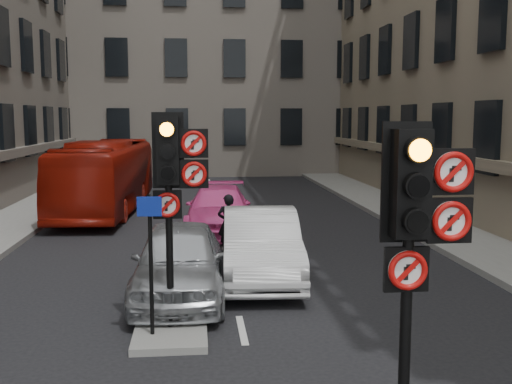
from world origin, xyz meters
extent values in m
cube|color=gray|center=(7.20, 12.00, 0.08)|extent=(3.00, 50.00, 0.16)
cube|color=gray|center=(-1.20, 5.00, 0.06)|extent=(1.20, 2.00, 0.12)
cube|color=slate|center=(0.00, 38.00, 10.00)|extent=(30.00, 14.00, 20.00)
cylinder|color=black|center=(1.40, 1.00, 1.20)|extent=(0.12, 0.12, 2.40)
cube|color=black|center=(1.40, 1.00, 2.95)|extent=(0.36, 0.28, 1.10)
cube|color=black|center=(1.40, 1.13, 2.95)|extent=(0.52, 0.03, 1.25)
cylinder|color=orange|center=(1.40, 0.76, 3.30)|extent=(0.22, 0.01, 0.22)
cylinder|color=black|center=(1.40, 0.76, 2.95)|extent=(0.22, 0.01, 0.22)
cylinder|color=black|center=(1.40, 0.76, 2.60)|extent=(0.22, 0.01, 0.22)
cube|color=black|center=(1.82, 0.98, 3.07)|extent=(0.47, 0.05, 0.47)
cylinder|color=white|center=(1.82, 0.94, 3.07)|extent=(0.41, 0.02, 0.41)
torus|color=#BF0C0A|center=(1.82, 0.93, 3.07)|extent=(0.41, 0.06, 0.41)
cube|color=#BF0C0A|center=(1.82, 0.92, 3.07)|extent=(0.25, 0.01, 0.25)
cube|color=black|center=(1.82, 0.98, 2.57)|extent=(0.47, 0.05, 0.47)
cylinder|color=white|center=(1.82, 0.94, 2.57)|extent=(0.41, 0.02, 0.41)
torus|color=#BF0C0A|center=(1.82, 0.93, 2.57)|extent=(0.41, 0.06, 0.41)
cube|color=#BF0C0A|center=(1.82, 0.92, 2.57)|extent=(0.25, 0.01, 0.25)
cube|color=black|center=(1.38, 0.98, 2.07)|extent=(0.47, 0.05, 0.47)
cylinder|color=white|center=(1.38, 0.94, 2.07)|extent=(0.41, 0.02, 0.41)
torus|color=#BF0C0A|center=(1.38, 0.93, 2.07)|extent=(0.41, 0.06, 0.41)
cube|color=#BF0C0A|center=(1.38, 0.92, 2.07)|extent=(0.25, 0.01, 0.25)
cylinder|color=black|center=(-1.20, 5.00, 1.32)|extent=(0.12, 0.12, 2.40)
cube|color=black|center=(-1.20, 5.00, 3.07)|extent=(0.36, 0.28, 1.10)
cube|color=black|center=(-1.20, 5.13, 3.07)|extent=(0.52, 0.03, 1.25)
cylinder|color=orange|center=(-1.20, 4.75, 3.42)|extent=(0.22, 0.02, 0.22)
cylinder|color=black|center=(-1.20, 4.75, 3.07)|extent=(0.22, 0.02, 0.22)
cylinder|color=black|center=(-1.20, 4.75, 2.72)|extent=(0.22, 0.02, 0.22)
cube|color=black|center=(-0.78, 4.98, 3.19)|extent=(0.47, 0.05, 0.47)
cylinder|color=white|center=(-0.78, 4.94, 3.19)|extent=(0.41, 0.02, 0.41)
torus|color=#BF0C0A|center=(-0.78, 4.92, 3.19)|extent=(0.41, 0.06, 0.41)
cube|color=#BF0C0A|center=(-0.78, 4.92, 3.19)|extent=(0.25, 0.02, 0.25)
cube|color=black|center=(-0.78, 4.98, 2.69)|extent=(0.47, 0.05, 0.47)
cylinder|color=white|center=(-0.78, 4.94, 2.69)|extent=(0.41, 0.02, 0.41)
torus|color=#BF0C0A|center=(-0.78, 4.92, 2.69)|extent=(0.41, 0.06, 0.41)
cube|color=#BF0C0A|center=(-0.78, 4.92, 2.69)|extent=(0.25, 0.02, 0.25)
cube|color=black|center=(-1.22, 4.98, 2.19)|extent=(0.47, 0.05, 0.47)
cylinder|color=white|center=(-1.22, 4.94, 2.19)|extent=(0.41, 0.02, 0.41)
torus|color=#BF0C0A|center=(-1.22, 4.92, 2.19)|extent=(0.41, 0.06, 0.41)
cube|color=#BF0C0A|center=(-1.22, 4.92, 2.19)|extent=(0.25, 0.02, 0.25)
imported|color=#A8ABB0|center=(-1.10, 7.00, 0.75)|extent=(1.89, 4.46, 1.50)
imported|color=silver|center=(0.68, 8.23, 0.77)|extent=(1.89, 4.76, 1.54)
imported|color=#DD418F|center=(-0.05, 13.85, 0.71)|extent=(2.26, 4.98, 1.41)
imported|color=#97160A|center=(-4.14, 18.30, 1.36)|extent=(2.76, 9.86, 2.72)
imported|color=black|center=(0.75, 8.13, 0.54)|extent=(0.65, 1.83, 1.08)
imported|color=black|center=(0.10, 10.85, 0.79)|extent=(0.62, 0.44, 1.58)
cylinder|color=black|center=(-1.48, 4.65, 1.23)|extent=(0.07, 0.07, 2.21)
cube|color=#0D2395|center=(-1.48, 4.60, 2.22)|extent=(0.39, 0.07, 0.31)
camera|label=1|loc=(-0.75, -4.81, 3.62)|focal=42.00mm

